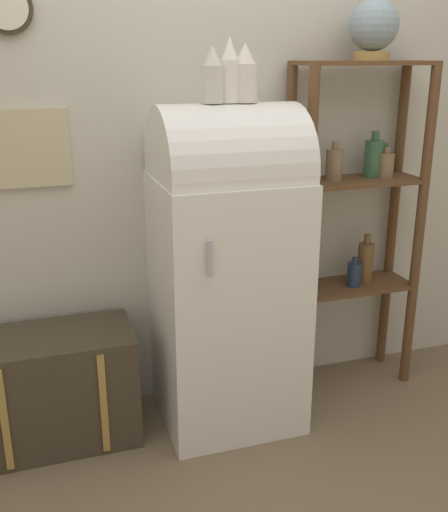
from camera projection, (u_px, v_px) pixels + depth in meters
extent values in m
plane|color=#7A664C|center=(245.00, 444.00, 2.72)|extent=(12.00, 12.00, 0.00)
cube|color=beige|center=(207.00, 129.00, 2.81)|extent=(7.00, 0.05, 2.70)
cylinder|color=#382D1E|center=(6.00, 8.00, 2.37)|extent=(0.21, 0.03, 0.21)
cylinder|color=beige|center=(6.00, 7.00, 2.35)|extent=(0.17, 0.01, 0.17)
cube|color=#C6B793|center=(23.00, 149.00, 2.55)|extent=(0.39, 0.02, 0.33)
cube|color=white|center=(227.00, 303.00, 2.77)|extent=(0.63, 0.57, 1.18)
cylinder|color=white|center=(227.00, 168.00, 2.57)|extent=(0.61, 0.55, 0.55)
cylinder|color=#B7B7BC|center=(210.00, 258.00, 2.34)|extent=(0.02, 0.02, 0.15)
cube|color=#423828|center=(53.00, 388.00, 2.68)|extent=(0.73, 0.39, 0.52)
cube|color=#AD8942|center=(5.00, 421.00, 2.44)|extent=(0.03, 0.01, 0.47)
cube|color=#AD8942|center=(104.00, 404.00, 2.56)|extent=(0.03, 0.01, 0.47)
cylinder|color=brown|center=(307.00, 245.00, 2.82)|extent=(0.05, 0.05, 1.66)
cylinder|color=brown|center=(419.00, 234.00, 3.00)|extent=(0.05, 0.05, 1.66)
cylinder|color=brown|center=(287.00, 232.00, 3.03)|extent=(0.05, 0.05, 1.66)
cylinder|color=brown|center=(393.00, 222.00, 3.21)|extent=(0.05, 0.05, 1.66)
cube|color=brown|center=(349.00, 286.00, 3.11)|extent=(0.65, 0.26, 0.02)
cube|color=brown|center=(356.00, 181.00, 2.93)|extent=(0.65, 0.26, 0.02)
cube|color=brown|center=(365.00, 63.00, 2.76)|extent=(0.65, 0.26, 0.02)
cylinder|color=#7F6647|center=(386.00, 165.00, 2.95)|extent=(0.08, 0.08, 0.12)
cylinder|color=#7F6647|center=(387.00, 150.00, 2.92)|extent=(0.03, 0.03, 0.03)
cylinder|color=#335B3D|center=(384.00, 163.00, 2.98)|extent=(0.08, 0.08, 0.13)
cylinder|color=#335B3D|center=(386.00, 146.00, 2.96)|extent=(0.03, 0.03, 0.03)
cylinder|color=#23334C|center=(354.00, 274.00, 3.06)|extent=(0.07, 0.07, 0.12)
cylinder|color=#23334C|center=(355.00, 260.00, 3.04)|extent=(0.03, 0.03, 0.03)
cylinder|color=brown|center=(365.00, 262.00, 3.12)|extent=(0.08, 0.08, 0.20)
cylinder|color=brown|center=(367.00, 239.00, 3.07)|extent=(0.03, 0.03, 0.05)
cylinder|color=#7F6647|center=(334.00, 165.00, 2.88)|extent=(0.08, 0.08, 0.15)
cylinder|color=#7F6647|center=(335.00, 145.00, 2.85)|extent=(0.03, 0.03, 0.04)
cylinder|color=#335B3D|center=(374.00, 159.00, 2.96)|extent=(0.10, 0.10, 0.18)
cylinder|color=#335B3D|center=(375.00, 136.00, 2.93)|extent=(0.04, 0.04, 0.04)
cylinder|color=#AD8942|center=(372.00, 56.00, 2.75)|extent=(0.16, 0.16, 0.04)
sphere|color=#7F939E|center=(374.00, 25.00, 2.70)|extent=(0.23, 0.23, 0.23)
cylinder|color=beige|center=(213.00, 85.00, 2.43)|extent=(0.09, 0.09, 0.15)
cone|color=beige|center=(212.00, 55.00, 2.40)|extent=(0.08, 0.08, 0.08)
cylinder|color=white|center=(230.00, 81.00, 2.46)|extent=(0.08, 0.08, 0.17)
cone|color=white|center=(230.00, 47.00, 2.41)|extent=(0.07, 0.07, 0.09)
cylinder|color=silver|center=(245.00, 83.00, 2.48)|extent=(0.11, 0.11, 0.15)
cone|color=silver|center=(245.00, 53.00, 2.44)|extent=(0.09, 0.09, 0.08)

